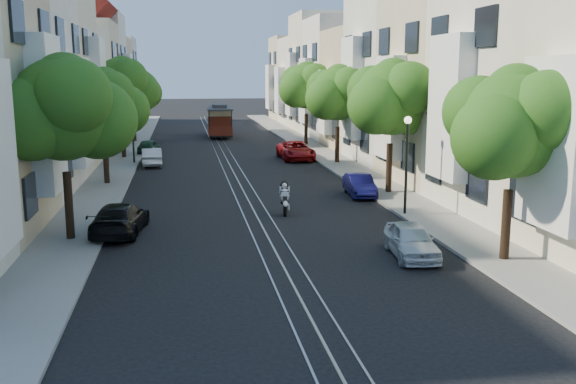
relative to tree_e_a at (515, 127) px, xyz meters
name	(u,v)px	position (x,y,z in m)	size (l,w,h in m)	color
ground	(223,151)	(-7.26, 31.02, -4.40)	(200.00, 200.00, 0.00)	black
sidewalk_east	(314,149)	(-0.01, 31.02, -4.34)	(2.50, 80.00, 0.12)	gray
sidewalk_west	(127,153)	(-14.51, 31.02, -4.34)	(2.50, 80.00, 0.12)	gray
rail_left	(215,151)	(-7.81, 31.02, -4.39)	(0.06, 80.00, 0.02)	gray
rail_slot	(223,151)	(-7.26, 31.02, -4.39)	(0.06, 80.00, 0.02)	gray
rail_right	(230,151)	(-6.71, 31.02, -4.39)	(0.06, 80.00, 0.02)	gray
lane_line	(223,151)	(-7.26, 31.02, -4.40)	(0.08, 80.00, 0.01)	tan
townhouses_east	(372,84)	(4.61, 30.94, 0.79)	(7.75, 72.00, 12.00)	beige
townhouses_west	(59,86)	(-19.13, 30.94, 0.68)	(7.75, 72.00, 11.76)	silver
tree_e_a	(515,127)	(0.00, 0.00, 0.00)	(4.72, 3.87, 6.27)	black
tree_e_b	(392,100)	(0.00, 12.00, 0.34)	(4.93, 4.08, 6.68)	black
tree_e_c	(339,95)	(0.00, 23.00, 0.20)	(4.84, 3.99, 6.52)	black
tree_e_d	(307,87)	(0.00, 34.00, 0.47)	(5.01, 4.16, 6.85)	black
tree_w_a	(64,112)	(-14.40, 5.00, 0.34)	(4.93, 4.08, 6.68)	black
tree_w_b	(104,104)	(-14.40, 17.00, 0.00)	(4.72, 3.87, 6.27)	black
tree_w_c	(122,87)	(-14.40, 28.00, 0.67)	(5.13, 4.28, 7.09)	black
tree_w_d	(133,89)	(-14.40, 39.00, 0.20)	(4.84, 3.99, 6.52)	black
lamp_east	(407,150)	(-0.96, 7.02, -1.55)	(0.32, 0.32, 4.16)	black
lamp_west	(132,122)	(-13.56, 25.02, -1.55)	(0.32, 0.32, 4.16)	black
sportbike_rider	(285,196)	(-6.00, 8.32, -3.63)	(0.59, 1.76, 1.41)	black
cable_car	(220,119)	(-6.76, 42.89, -2.73)	(2.53, 7.41, 2.82)	black
parked_car_e_near	(411,240)	(-2.86, 1.08, -3.82)	(1.36, 3.37, 1.15)	silver
parked_car_e_mid	(360,185)	(-1.66, 11.73, -3.85)	(1.15, 3.31, 1.09)	#0D0C3D
parked_car_e_far	(296,151)	(-2.45, 25.46, -3.75)	(2.14, 4.65, 1.29)	maroon
parked_car_w_near	(120,219)	(-12.76, 5.82, -3.79)	(1.70, 4.18, 1.21)	black
parked_car_w_mid	(152,157)	(-12.36, 24.09, -3.81)	(1.24, 3.56, 1.17)	silver
parked_car_w_far	(149,146)	(-12.86, 30.53, -3.85)	(1.30, 3.24, 1.10)	#15351F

